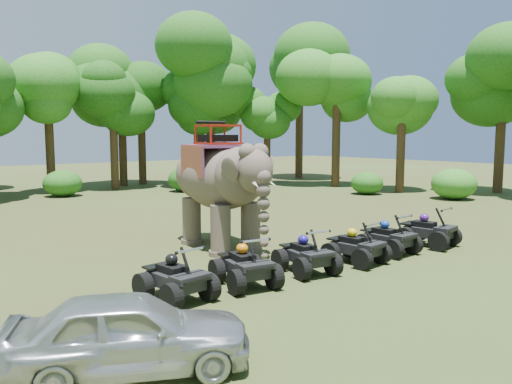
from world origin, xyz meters
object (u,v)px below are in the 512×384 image
at_px(parked_car, 130,332).
at_px(atv_2, 306,250).
at_px(atv_5, 428,226).
at_px(elephant, 220,185).
at_px(atv_0, 176,272).
at_px(atv_4, 388,233).
at_px(atv_3, 356,242).
at_px(atv_1, 245,260).

height_order(parked_car, atv_2, parked_car).
relative_size(atv_2, atv_5, 0.93).
height_order(elephant, atv_5, elephant).
bearing_deg(atv_0, atv_4, -7.49).
height_order(parked_car, atv_4, parked_car).
relative_size(atv_3, atv_5, 0.93).
distance_m(atv_0, atv_5, 9.17).
xyz_separation_m(elephant, atv_0, (-3.69, -3.74, -1.41)).
bearing_deg(atv_1, atv_3, 6.66).
xyz_separation_m(atv_3, atv_4, (1.71, 0.18, 0.01)).
bearing_deg(atv_0, atv_2, -9.18).
height_order(elephant, atv_4, elephant).
bearing_deg(atv_0, elephant, 39.06).
height_order(atv_0, atv_2, atv_0).
bearing_deg(atv_1, atv_4, 9.57).
distance_m(elephant, atv_0, 5.44).
relative_size(parked_car, atv_1, 2.17).
distance_m(elephant, atv_1, 4.52).
relative_size(elephant, atv_0, 2.88).
relative_size(parked_car, atv_4, 2.19).
distance_m(elephant, atv_2, 4.18).
relative_size(atv_0, atv_5, 0.95).
distance_m(parked_car, atv_0, 3.37).
bearing_deg(atv_2, atv_4, 10.02).
bearing_deg(atv_0, atv_5, -8.26).
relative_size(atv_0, atv_4, 1.00).
bearing_deg(atv_4, atv_0, 177.02).
xyz_separation_m(atv_2, atv_4, (3.52, 0.04, 0.01)).
height_order(atv_1, atv_5, atv_5).
bearing_deg(elephant, atv_4, -41.77).
relative_size(atv_2, atv_3, 1.00).
relative_size(atv_0, atv_3, 1.02).
xyz_separation_m(atv_2, atv_5, (5.40, -0.12, 0.04)).
distance_m(atv_0, atv_2, 3.77).
bearing_deg(atv_3, atv_4, -0.10).
bearing_deg(atv_2, parked_car, -149.00).
bearing_deg(atv_2, elephant, 100.47).
xyz_separation_m(atv_0, atv_3, (5.58, -0.33, -0.01)).
relative_size(elephant, atv_4, 2.88).
bearing_deg(atv_4, atv_2, 178.84).
distance_m(atv_2, atv_5, 5.40).
bearing_deg(atv_5, atv_4, 165.79).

